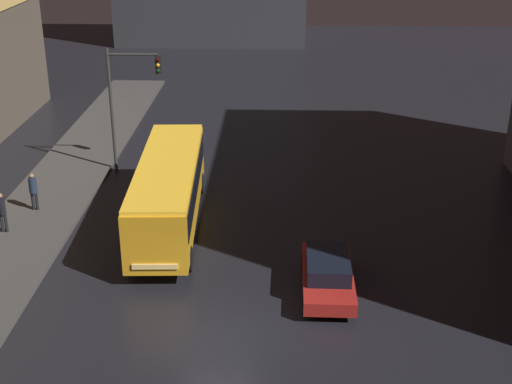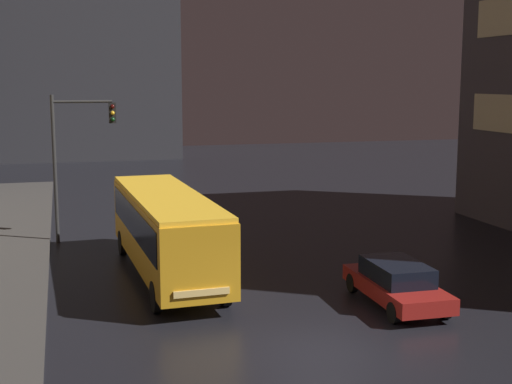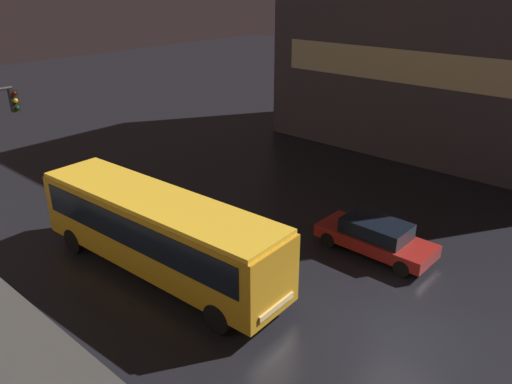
% 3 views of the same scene
% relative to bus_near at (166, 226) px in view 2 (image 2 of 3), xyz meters
% --- Properties ---
extents(ground_plane, '(120.00, 120.00, 0.00)m').
position_rel_bus_near_xyz_m(ground_plane, '(2.82, -8.34, -1.90)').
color(ground_plane, black).
extents(building_far_backdrop, '(18.07, 12.00, 19.41)m').
position_rel_bus_near_xyz_m(building_far_backdrop, '(-1.91, 44.55, 7.80)').
color(building_far_backdrop, '#2D2D33').
rests_on(building_far_backdrop, ground).
extents(bus_near, '(2.91, 10.72, 3.08)m').
position_rel_bus_near_xyz_m(bus_near, '(0.00, 0.00, 0.00)').
color(bus_near, orange).
rests_on(bus_near, ground).
extents(car_taxi, '(1.92, 4.65, 1.39)m').
position_rel_bus_near_xyz_m(car_taxi, '(6.58, -5.15, -1.18)').
color(car_taxi, maroon).
rests_on(car_taxi, ground).
extents(traffic_light_main, '(2.76, 0.35, 6.48)m').
position_rel_bus_near_xyz_m(traffic_light_main, '(-2.95, 6.76, 2.42)').
color(traffic_light_main, '#2D2D2D').
rests_on(traffic_light_main, ground).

